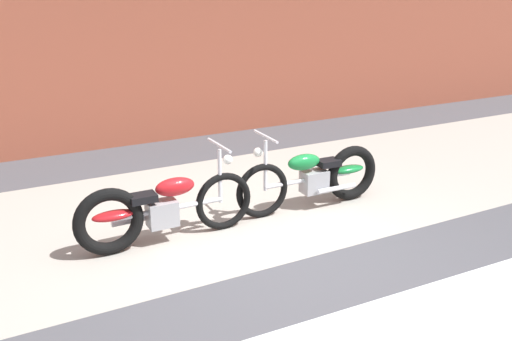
{
  "coord_description": "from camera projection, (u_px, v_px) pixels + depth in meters",
  "views": [
    {
      "loc": [
        -2.62,
        -4.08,
        2.65
      ],
      "look_at": [
        -0.04,
        0.78,
        0.75
      ],
      "focal_mm": 37.4,
      "sensor_mm": 36.0,
      "label": 1
    }
  ],
  "objects": [
    {
      "name": "motorcycle_red",
      "position": [
        155.0,
        210.0,
        5.68
      ],
      "size": [
        2.01,
        0.58,
        1.03
      ],
      "rotation": [
        0.0,
        0.0,
        0.01
      ],
      "color": "black",
      "rests_on": "ground"
    },
    {
      "name": "sidewalk_slab",
      "position": [
        224.0,
        203.0,
        6.89
      ],
      "size": [
        36.0,
        3.5,
        0.01
      ],
      "primitive_type": "cube",
      "color": "#9E998E",
      "rests_on": "ground"
    },
    {
      "name": "motorcycle_green",
      "position": [
        320.0,
        176.0,
        6.69
      ],
      "size": [
        2.01,
        0.58,
        1.03
      ],
      "rotation": [
        0.0,
        0.0,
        3.11
      ],
      "color": "black",
      "rests_on": "ground"
    },
    {
      "name": "ground_plane",
      "position": [
        295.0,
        261.0,
        5.43
      ],
      "size": [
        80.0,
        80.0,
        0.0
      ],
      "primitive_type": "plane",
      "color": "#47474C"
    }
  ]
}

